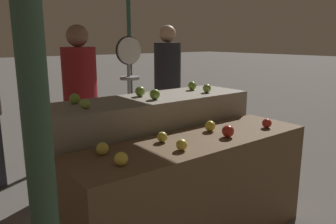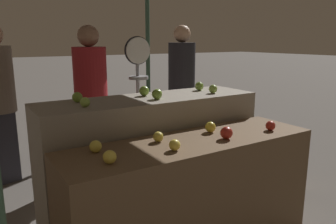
# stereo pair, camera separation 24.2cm
# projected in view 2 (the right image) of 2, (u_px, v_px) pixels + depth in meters

# --- Properties ---
(display_counter_front) EXTENTS (1.90, 0.55, 0.82)m
(display_counter_front) POSITION_uv_depth(u_px,v_px,m) (192.00, 194.00, 2.39)
(display_counter_front) COLOR brown
(display_counter_front) RESTS_ON ground_plane
(display_counter_back) EXTENTS (1.90, 0.55, 1.04)m
(display_counter_back) POSITION_uv_depth(u_px,v_px,m) (152.00, 156.00, 2.86)
(display_counter_back) COLOR gray
(display_counter_back) RESTS_ON ground_plane
(apple_front_0) EXTENTS (0.08, 0.08, 0.08)m
(apple_front_0) POSITION_uv_depth(u_px,v_px,m) (110.00, 157.00, 1.86)
(apple_front_0) COLOR yellow
(apple_front_0) RESTS_ON display_counter_front
(apple_front_1) EXTENTS (0.07, 0.07, 0.07)m
(apple_front_1) POSITION_uv_depth(u_px,v_px,m) (175.00, 145.00, 2.08)
(apple_front_1) COLOR yellow
(apple_front_1) RESTS_ON display_counter_front
(apple_front_2) EXTENTS (0.09, 0.09, 0.09)m
(apple_front_2) POSITION_uv_depth(u_px,v_px,m) (226.00, 133.00, 2.32)
(apple_front_2) COLOR #AD281E
(apple_front_2) RESTS_ON display_counter_front
(apple_front_3) EXTENTS (0.08, 0.08, 0.08)m
(apple_front_3) POSITION_uv_depth(u_px,v_px,m) (270.00, 126.00, 2.54)
(apple_front_3) COLOR #AD281E
(apple_front_3) RESTS_ON display_counter_front
(apple_front_4) EXTENTS (0.08, 0.08, 0.08)m
(apple_front_4) POSITION_uv_depth(u_px,v_px,m) (96.00, 147.00, 2.04)
(apple_front_4) COLOR gold
(apple_front_4) RESTS_ON display_counter_front
(apple_front_5) EXTENTS (0.07, 0.07, 0.07)m
(apple_front_5) POSITION_uv_depth(u_px,v_px,m) (158.00, 137.00, 2.26)
(apple_front_5) COLOR gold
(apple_front_5) RESTS_ON display_counter_front
(apple_front_6) EXTENTS (0.08, 0.08, 0.08)m
(apple_front_6) POSITION_uv_depth(u_px,v_px,m) (210.00, 127.00, 2.49)
(apple_front_6) COLOR gold
(apple_front_6) RESTS_ON display_counter_front
(apple_back_0) EXTENTS (0.07, 0.07, 0.07)m
(apple_back_0) POSITION_uv_depth(u_px,v_px,m) (85.00, 102.00, 2.35)
(apple_back_0) COLOR #8EB247
(apple_back_0) RESTS_ON display_counter_back
(apple_back_1) EXTENTS (0.09, 0.09, 0.09)m
(apple_back_1) POSITION_uv_depth(u_px,v_px,m) (157.00, 94.00, 2.66)
(apple_back_1) COLOR #7AA338
(apple_back_1) RESTS_ON display_counter_back
(apple_back_2) EXTENTS (0.08, 0.08, 0.08)m
(apple_back_2) POSITION_uv_depth(u_px,v_px,m) (213.00, 89.00, 2.96)
(apple_back_2) COLOR #8EB247
(apple_back_2) RESTS_ON display_counter_back
(apple_back_3) EXTENTS (0.08, 0.08, 0.08)m
(apple_back_3) POSITION_uv_depth(u_px,v_px,m) (77.00, 97.00, 2.53)
(apple_back_3) COLOR #7AA338
(apple_back_3) RESTS_ON display_counter_back
(apple_back_4) EXTENTS (0.09, 0.09, 0.09)m
(apple_back_4) POSITION_uv_depth(u_px,v_px,m) (144.00, 91.00, 2.82)
(apple_back_4) COLOR #7AA338
(apple_back_4) RESTS_ON display_counter_back
(apple_back_5) EXTENTS (0.08, 0.08, 0.08)m
(apple_back_5) POSITION_uv_depth(u_px,v_px,m) (199.00, 86.00, 3.13)
(apple_back_5) COLOR #7AA338
(apple_back_5) RESTS_ON display_counter_back
(produce_scale) EXTENTS (0.28, 0.20, 1.55)m
(produce_scale) POSITION_uv_depth(u_px,v_px,m) (138.00, 79.00, 3.32)
(produce_scale) COLOR #99999E
(produce_scale) RESTS_ON ground_plane
(person_vendor_at_scale) EXTENTS (0.46, 0.46, 1.66)m
(person_vendor_at_scale) POSITION_uv_depth(u_px,v_px,m) (91.00, 94.00, 3.42)
(person_vendor_at_scale) COLOR #2D2D38
(person_vendor_at_scale) RESTS_ON ground_plane
(person_customer_left) EXTENTS (0.48, 0.48, 1.70)m
(person_customer_left) POSITION_uv_depth(u_px,v_px,m) (182.00, 80.00, 4.37)
(person_customer_left) COLOR #2D2D38
(person_customer_left) RESTS_ON ground_plane
(wooden_crate_side) EXTENTS (0.39, 0.39, 0.39)m
(wooden_crate_side) POSITION_uv_depth(u_px,v_px,m) (278.00, 169.00, 3.40)
(wooden_crate_side) COLOR brown
(wooden_crate_side) RESTS_ON ground_plane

